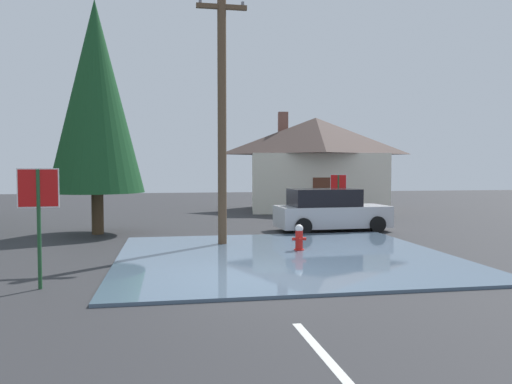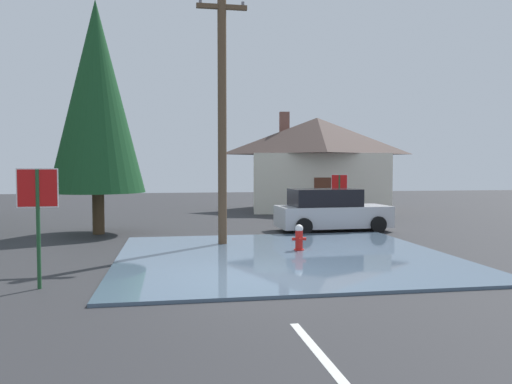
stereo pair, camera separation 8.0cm
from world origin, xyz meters
The scene contains 11 objects.
ground_plane centered at (0.00, 0.00, -0.05)m, with size 80.00×80.00×0.10m, color #2D2D30.
flood_puddle centered at (1.34, 2.67, 0.04)m, with size 9.19×8.58×0.07m, color #4C6075.
lane_stop_bar centered at (0.14, -1.18, 0.00)m, with size 4.07×0.30×0.01m, color silver.
lane_center_stripe centered at (0.21, -4.85, 0.00)m, with size 3.51×0.14×0.01m, color silver.
stop_sign_near centered at (-4.47, 0.03, 1.80)m, with size 0.81×0.09×2.50m.
fire_hydrant centered at (1.95, 3.39, 0.41)m, with size 0.42×0.36×0.84m.
utility_pole centered at (-0.16, 5.00, 4.26)m, with size 1.60×0.28×8.18m.
stop_sign_far centered at (5.81, 10.89, 1.58)m, with size 0.72×0.21×2.22m.
house centered at (6.73, 17.57, 2.86)m, with size 8.95×7.08×5.93m.
parked_car centered at (4.45, 8.04, 0.80)m, with size 4.52×2.20×1.68m.
pine_tree_tall_left centered at (-4.53, 8.67, 5.18)m, with size 3.52×3.52×8.81m.
Camera 2 is at (-1.72, -10.66, 2.50)m, focal length 34.46 mm.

